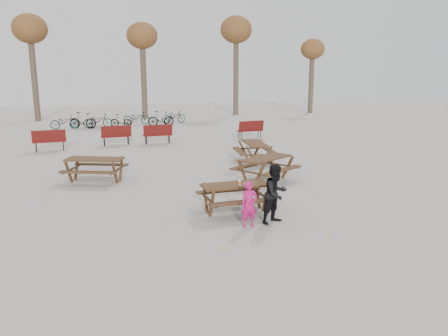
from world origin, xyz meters
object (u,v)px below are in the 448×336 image
object	(u,v)px
food_tray	(248,184)
soda_bottle	(240,182)
adult	(276,194)
picnic_table_north	(95,170)
child	(249,204)
picnic_table_far	(255,152)
main_picnic_table	(236,191)
picnic_table_east	(266,169)

from	to	relation	value
food_tray	soda_bottle	size ratio (longest dim) A/B	1.06
adult	picnic_table_north	xyz separation A→B (m)	(-4.12, 5.67, -0.34)
food_tray	adult	bearing A→B (deg)	-67.92
soda_bottle	child	world-z (taller)	child
food_tray	picnic_table_far	xyz separation A→B (m)	(2.69, 6.19, -0.39)
soda_bottle	adult	distance (m)	1.13
main_picnic_table	picnic_table_north	bearing A→B (deg)	127.03
main_picnic_table	food_tray	xyz separation A→B (m)	(0.28, -0.15, 0.21)
main_picnic_table	food_tray	bearing A→B (deg)	-27.74
soda_bottle	adult	bearing A→B (deg)	-57.76
picnic_table_far	main_picnic_table	bearing A→B (deg)	162.04
adult	picnic_table_east	size ratio (longest dim) A/B	0.76
picnic_table_east	picnic_table_north	xyz separation A→B (m)	(-5.54, 1.76, -0.01)
food_tray	picnic_table_north	size ratio (longest dim) A/B	0.09
adult	picnic_table_north	bearing A→B (deg)	101.94
picnic_table_far	picnic_table_north	bearing A→B (deg)	111.06
soda_bottle	picnic_table_far	bearing A→B (deg)	64.78
adult	child	bearing A→B (deg)	163.94
adult	picnic_table_far	size ratio (longest dim) A/B	0.79
child	picnic_table_north	size ratio (longest dim) A/B	0.60
soda_bottle	picnic_table_far	xyz separation A→B (m)	(2.91, 6.18, -0.44)
child	adult	world-z (taller)	adult
soda_bottle	main_picnic_table	bearing A→B (deg)	114.84
adult	picnic_table_east	xyz separation A→B (m)	(1.42, 3.91, -0.32)
soda_bottle	adult	xyz separation A→B (m)	(0.60, -0.96, -0.10)
adult	picnic_table_east	world-z (taller)	adult
main_picnic_table	picnic_table_east	world-z (taller)	picnic_table_east
soda_bottle	adult	world-z (taller)	adult
picnic_table_north	child	bearing A→B (deg)	-36.76
main_picnic_table	child	xyz separation A→B (m)	(-0.07, -1.19, -0.02)
picnic_table_far	adult	bearing A→B (deg)	170.31
picnic_table_north	picnic_table_far	xyz separation A→B (m)	(6.42, 1.46, -0.00)
main_picnic_table	adult	size ratio (longest dim) A/B	1.21
picnic_table_east	soda_bottle	bearing A→B (deg)	-154.52
child	picnic_table_far	world-z (taller)	child
adult	picnic_table_north	distance (m)	7.01
soda_bottle	picnic_table_far	world-z (taller)	soda_bottle
food_tray	child	xyz separation A→B (m)	(-0.36, -1.05, -0.22)
main_picnic_table	picnic_table_far	size ratio (longest dim) A/B	0.95
food_tray	soda_bottle	world-z (taller)	soda_bottle
picnic_table_east	picnic_table_north	size ratio (longest dim) A/B	1.04
picnic_table_east	picnic_table_far	distance (m)	3.34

